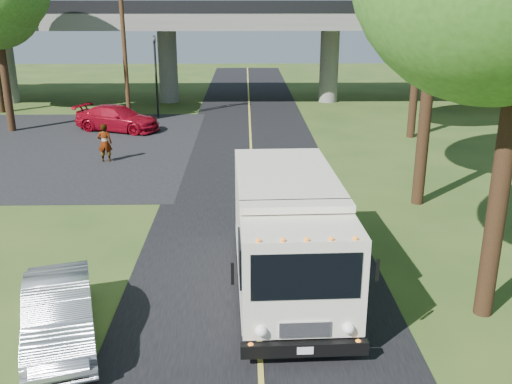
{
  "coord_description": "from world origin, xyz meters",
  "views": [
    {
      "loc": [
        -0.29,
        -11.19,
        7.26
      ],
      "look_at": [
        0.04,
        5.66,
        1.6
      ],
      "focal_mm": 40.0,
      "sensor_mm": 36.0,
      "label": 1
    }
  ],
  "objects_px": {
    "utility_pole": "(124,48)",
    "traffic_signal": "(156,68)",
    "red_sedan": "(118,118)",
    "pedestrian": "(105,143)",
    "step_van": "(288,231)",
    "silver_sedan": "(59,314)"
  },
  "relations": [
    {
      "from": "traffic_signal",
      "to": "step_van",
      "type": "height_order",
      "value": "traffic_signal"
    },
    {
      "from": "pedestrian",
      "to": "traffic_signal",
      "type": "bearing_deg",
      "value": -99.0
    },
    {
      "from": "utility_pole",
      "to": "red_sedan",
      "type": "relative_size",
      "value": 1.78
    },
    {
      "from": "red_sedan",
      "to": "utility_pole",
      "type": "bearing_deg",
      "value": 12.68
    },
    {
      "from": "red_sedan",
      "to": "silver_sedan",
      "type": "xyz_separation_m",
      "value": [
        3.32,
        -21.96,
        -0.05
      ]
    },
    {
      "from": "silver_sedan",
      "to": "pedestrian",
      "type": "xyz_separation_m",
      "value": [
        -2.46,
        15.1,
        0.24
      ]
    },
    {
      "from": "red_sedan",
      "to": "pedestrian",
      "type": "relative_size",
      "value": 2.76
    },
    {
      "from": "utility_pole",
      "to": "step_van",
      "type": "height_order",
      "value": "utility_pole"
    },
    {
      "from": "traffic_signal",
      "to": "utility_pole",
      "type": "xyz_separation_m",
      "value": [
        -1.5,
        -2.0,
        1.4
      ]
    },
    {
      "from": "traffic_signal",
      "to": "red_sedan",
      "type": "relative_size",
      "value": 1.03
    },
    {
      "from": "traffic_signal",
      "to": "step_van",
      "type": "bearing_deg",
      "value": -73.93
    },
    {
      "from": "silver_sedan",
      "to": "utility_pole",
      "type": "bearing_deg",
      "value": 80.19
    },
    {
      "from": "step_van",
      "to": "silver_sedan",
      "type": "distance_m",
      "value": 5.85
    },
    {
      "from": "red_sedan",
      "to": "pedestrian",
      "type": "xyz_separation_m",
      "value": [
        0.86,
        -6.87,
        0.18
      ]
    },
    {
      "from": "silver_sedan",
      "to": "traffic_signal",
      "type": "bearing_deg",
      "value": 76.36
    },
    {
      "from": "pedestrian",
      "to": "silver_sedan",
      "type": "bearing_deg",
      "value": 95.06
    },
    {
      "from": "traffic_signal",
      "to": "silver_sedan",
      "type": "bearing_deg",
      "value": -86.59
    },
    {
      "from": "traffic_signal",
      "to": "pedestrian",
      "type": "bearing_deg",
      "value": -94.78
    },
    {
      "from": "utility_pole",
      "to": "pedestrian",
      "type": "height_order",
      "value": "utility_pole"
    },
    {
      "from": "step_van",
      "to": "pedestrian",
      "type": "bearing_deg",
      "value": 119.2
    },
    {
      "from": "traffic_signal",
      "to": "silver_sedan",
      "type": "distance_m",
      "value": 26.17
    },
    {
      "from": "utility_pole",
      "to": "traffic_signal",
      "type": "bearing_deg",
      "value": 53.13
    }
  ]
}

